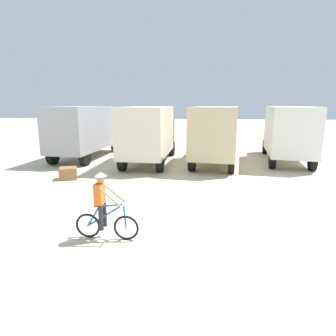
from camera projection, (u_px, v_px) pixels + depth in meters
name	position (u px, v px, depth m)	size (l,w,h in m)	color
ground_plane	(177.00, 232.00, 8.02)	(120.00, 120.00, 0.00)	beige
box_truck_grey_hauler	(85.00, 130.00, 18.56)	(2.87, 6.91, 3.35)	#9E9EA3
box_truck_cream_rv	(149.00, 132.00, 17.01)	(2.67, 6.85, 3.35)	beige
box_truck_tan_camper	(216.00, 132.00, 16.79)	(3.28, 7.01, 3.35)	#CCB78E
box_truck_white_box	(288.00, 131.00, 17.41)	(3.33, 7.02, 3.35)	white
cyclist_orange_shirt	(104.00, 209.00, 7.47)	(1.73, 0.52, 1.82)	black
supply_crate	(68.00, 173.00, 13.62)	(0.67, 0.79, 0.56)	olive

